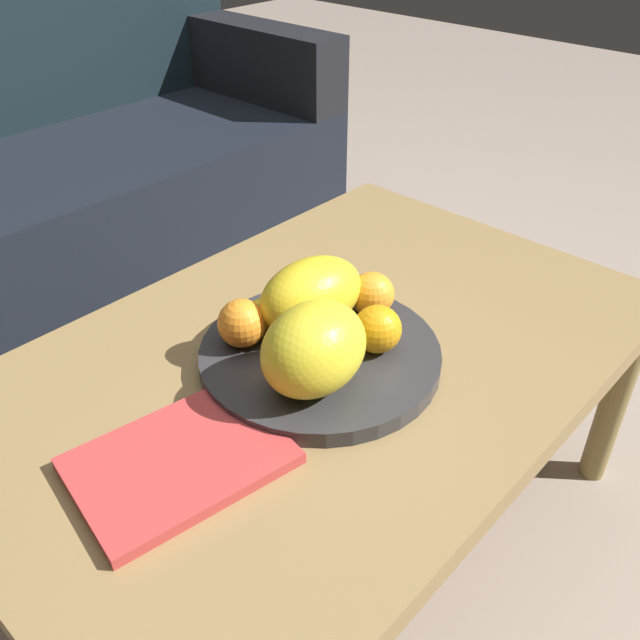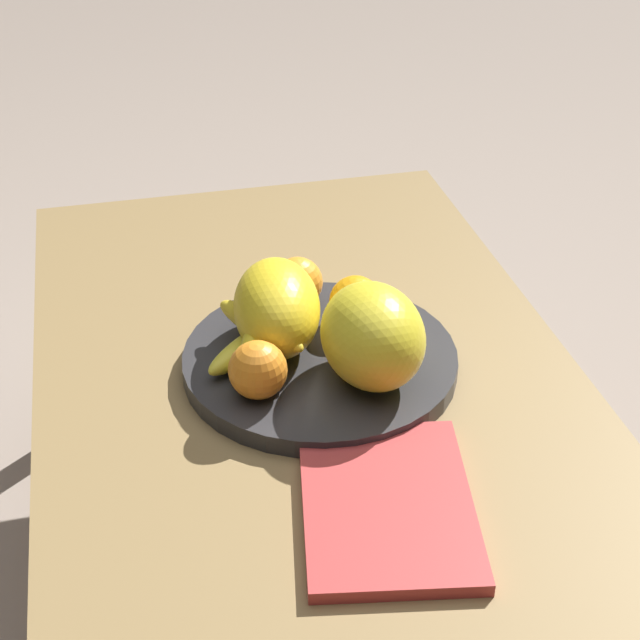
{
  "view_description": "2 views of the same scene",
  "coord_description": "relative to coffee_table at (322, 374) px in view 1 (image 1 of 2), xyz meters",
  "views": [
    {
      "loc": [
        -0.59,
        -0.54,
        1.05
      ],
      "look_at": [
        -0.02,
        -0.02,
        0.51
      ],
      "focal_mm": 37.74,
      "sensor_mm": 36.0,
      "label": 1
    },
    {
      "loc": [
        -1.01,
        0.22,
        1.17
      ],
      "look_at": [
        -0.02,
        -0.02,
        0.51
      ],
      "focal_mm": 54.75,
      "sensor_mm": 36.0,
      "label": 2
    }
  ],
  "objects": [
    {
      "name": "couch",
      "position": [
        0.11,
        1.17,
        -0.08
      ],
      "size": [
        1.7,
        0.7,
        0.9
      ],
      "color": "black",
      "rests_on": "ground_plane"
    },
    {
      "name": "fruit_bowl",
      "position": [
        -0.02,
        -0.02,
        0.06
      ],
      "size": [
        0.35,
        0.35,
        0.03
      ],
      "primitive_type": "cylinder",
      "color": "#313033",
      "rests_on": "coffee_table"
    },
    {
      "name": "banana_bunch",
      "position": [
        -0.01,
        0.06,
        0.1
      ],
      "size": [
        0.17,
        0.14,
        0.06
      ],
      "color": "yellow",
      "rests_on": "fruit_bowl"
    },
    {
      "name": "magazine",
      "position": [
        -0.29,
        -0.03,
        0.05
      ],
      "size": [
        0.28,
        0.22,
        0.02
      ],
      "primitive_type": "cube",
      "rotation": [
        0.0,
        0.0,
        -0.17
      ],
      "color": "#C03C3A",
      "rests_on": "coffee_table"
    },
    {
      "name": "melon_smaller_beside",
      "position": [
        -0.09,
        -0.07,
        0.13
      ],
      "size": [
        0.16,
        0.13,
        0.12
      ],
      "primitive_type": "ellipsoid",
      "rotation": [
        0.0,
        0.0,
        0.04
      ],
      "color": "yellow",
      "rests_on": "fruit_bowl"
    },
    {
      "name": "orange_back",
      "position": [
        -0.09,
        0.07,
        0.11
      ],
      "size": [
        0.07,
        0.07,
        0.07
      ],
      "primitive_type": "sphere",
      "color": "orange",
      "rests_on": "fruit_bowl"
    },
    {
      "name": "orange_left",
      "position": [
        0.1,
        -0.01,
        0.11
      ],
      "size": [
        0.07,
        0.07,
        0.07
      ],
      "primitive_type": "sphere",
      "color": "orange",
      "rests_on": "fruit_bowl"
    },
    {
      "name": "ground_plane",
      "position": [
        0.0,
        0.0,
        -0.39
      ],
      "size": [
        8.0,
        8.0,
        0.0
      ],
      "primitive_type": "plane",
      "color": "gray"
    },
    {
      "name": "melon_large_front",
      "position": [
        0.01,
        0.03,
        0.13
      ],
      "size": [
        0.18,
        0.13,
        0.11
      ],
      "primitive_type": "ellipsoid",
      "rotation": [
        0.0,
        0.0,
        -0.14
      ],
      "color": "yellow",
      "rests_on": "fruit_bowl"
    },
    {
      "name": "coffee_table",
      "position": [
        0.0,
        0.0,
        0.0
      ],
      "size": [
        1.06,
        0.69,
        0.43
      ],
      "color": "olive",
      "rests_on": "ground_plane"
    },
    {
      "name": "orange_front",
      "position": [
        0.03,
        -0.08,
        0.11
      ],
      "size": [
        0.07,
        0.07,
        0.07
      ],
      "primitive_type": "sphere",
      "color": "orange",
      "rests_on": "fruit_bowl"
    }
  ]
}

